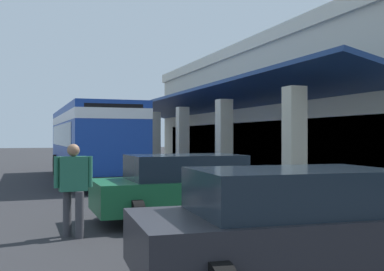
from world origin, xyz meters
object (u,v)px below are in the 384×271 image
transit_bus (91,137)px  parked_sedan_charcoal (303,226)px  parked_sedan_green (191,187)px  potted_palm (147,154)px  pedestrian (73,184)px

transit_bus → parked_sedan_charcoal: transit_bus is taller
parked_sedan_green → potted_palm: size_ratio=1.60×
parked_sedan_charcoal → pedestrian: bearing=-147.9°
parked_sedan_charcoal → pedestrian: pedestrian is taller
parked_sedan_green → parked_sedan_charcoal: size_ratio=0.98×
parked_sedan_green → parked_sedan_charcoal: same height
pedestrian → potted_palm: potted_palm is taller
potted_palm → pedestrian: bearing=-18.4°
parked_sedan_green → potted_palm: (-19.34, 4.05, -0.01)m
parked_sedan_charcoal → pedestrian: 4.58m
parked_sedan_charcoal → pedestrian: size_ratio=2.59×
parked_sedan_green → pedestrian: pedestrian is taller
pedestrian → potted_palm: bearing=161.6°
transit_bus → pedestrian: size_ratio=6.45×
parked_sedan_charcoal → pedestrian: (-3.87, -2.43, 0.23)m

